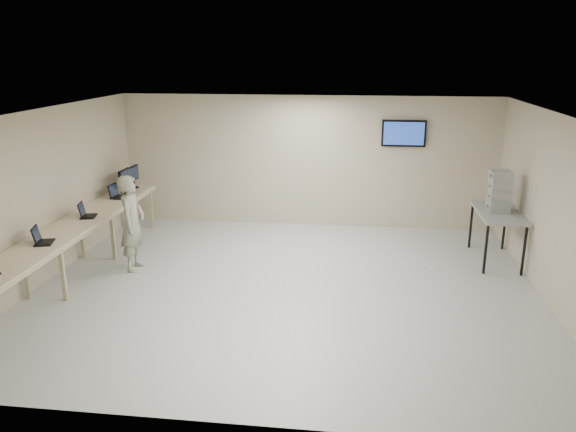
# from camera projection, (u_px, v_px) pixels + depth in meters

# --- Properties ---
(room) EXTENTS (8.01, 7.01, 2.81)m
(room) POSITION_uv_depth(u_px,v_px,m) (289.00, 203.00, 8.73)
(room) COLOR #BCBCBC
(room) RESTS_ON ground
(workbench) EXTENTS (0.76, 6.00, 0.90)m
(workbench) POSITION_uv_depth(u_px,v_px,m) (71.00, 231.00, 9.27)
(workbench) COLOR beige
(workbench) RESTS_ON ground
(laptop_1) EXTENTS (0.36, 0.39, 0.26)m
(laptop_1) POSITION_uv_depth(u_px,v_px,m) (41.00, 239.00, 8.42)
(laptop_1) COLOR black
(laptop_1) RESTS_ON workbench
(laptop_2) EXTENTS (0.33, 0.37, 0.25)m
(laptop_2) POSITION_uv_depth(u_px,v_px,m) (86.00, 213.00, 9.76)
(laptop_2) COLOR black
(laptop_2) RESTS_ON workbench
(laptop_3) EXTENTS (0.30, 0.36, 0.27)m
(laptop_3) POSITION_uv_depth(u_px,v_px,m) (117.00, 194.00, 11.05)
(laptop_3) COLOR black
(laptop_3) RESTS_ON workbench
(monitor_near) EXTENTS (0.22, 0.49, 0.48)m
(monitor_near) POSITION_uv_depth(u_px,v_px,m) (125.00, 179.00, 11.36)
(monitor_near) COLOR black
(monitor_near) RESTS_ON workbench
(monitor_far) EXTENTS (0.21, 0.47, 0.46)m
(monitor_far) POSITION_uv_depth(u_px,v_px,m) (133.00, 175.00, 11.79)
(monitor_far) COLOR black
(monitor_far) RESTS_ON workbench
(soldier) EXTENTS (0.42, 0.62, 1.67)m
(soldier) POSITION_uv_depth(u_px,v_px,m) (132.00, 223.00, 9.63)
(soldier) COLOR gray
(soldier) RESTS_ON ground
(side_table) EXTENTS (0.72, 1.55, 0.93)m
(side_table) POSITION_uv_depth(u_px,v_px,m) (498.00, 215.00, 10.01)
(side_table) COLOR gray
(side_table) RESTS_ON ground
(storage_bins) EXTENTS (0.35, 0.39, 0.73)m
(storage_bins) POSITION_uv_depth(u_px,v_px,m) (500.00, 191.00, 9.89)
(storage_bins) COLOR #A2A2A2
(storage_bins) RESTS_ON side_table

